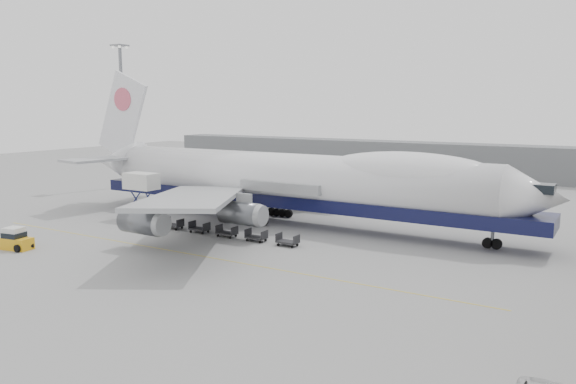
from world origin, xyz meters
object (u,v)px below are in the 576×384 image
Objects in this scene: baggage_tug at (16,240)px; ground_worker at (4,239)px; catering_truck at (142,193)px; airliner at (292,179)px.

baggage_tug is 1.88m from ground_worker.
catering_truck is 18.55m from baggage_tug.
airliner is at bearing 45.46° from baggage_tug.
airliner is 11.05× the size of catering_truck.
catering_truck is (-18.48, -7.48, -2.19)m from airliner.
airliner is 20.05m from catering_truck.
airliner is 31.81m from baggage_tug.
airliner is at bearing -37.05° from ground_worker.
baggage_tug reaches higher than ground_worker.
ground_worker is (-1.32, -18.56, -2.52)m from catering_truck.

